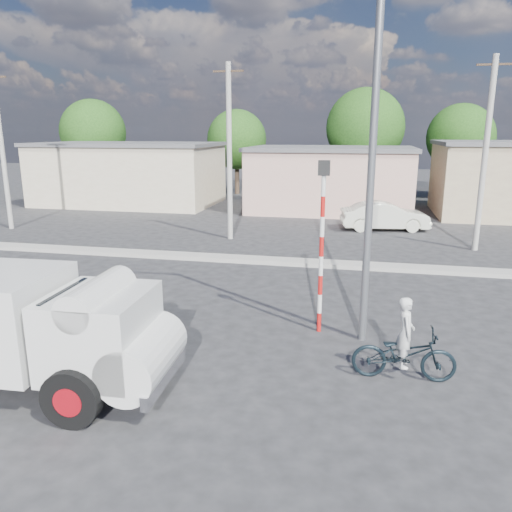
% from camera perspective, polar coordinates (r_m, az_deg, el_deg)
% --- Properties ---
extents(ground_plane, '(120.00, 120.00, 0.00)m').
position_cam_1_polar(ground_plane, '(12.48, -8.49, -9.87)').
color(ground_plane, '#252527').
rests_on(ground_plane, ground).
extents(median, '(40.00, 0.80, 0.16)m').
position_cam_1_polar(median, '(19.72, -0.36, -0.43)').
color(median, '#99968E').
rests_on(median, ground).
extents(truck, '(5.95, 2.58, 2.42)m').
position_cam_1_polar(truck, '(10.77, -25.01, -7.38)').
color(truck, black).
rests_on(truck, ground).
extents(bicycle, '(2.14, 0.82, 1.11)m').
position_cam_1_polar(bicycle, '(10.94, 16.53, -10.72)').
color(bicycle, black).
rests_on(bicycle, ground).
extents(cyclist, '(0.38, 0.56, 1.49)m').
position_cam_1_polar(cyclist, '(10.87, 16.60, -9.80)').
color(cyclist, silver).
rests_on(cyclist, ground).
extents(car_cream, '(4.66, 2.30, 1.47)m').
position_cam_1_polar(car_cream, '(26.78, 14.50, 4.44)').
color(car_cream, silver).
rests_on(car_cream, ground).
extents(traffic_pole, '(0.28, 0.18, 4.36)m').
position_cam_1_polar(traffic_pole, '(12.41, 7.55, 2.63)').
color(traffic_pole, red).
rests_on(traffic_pole, ground).
extents(streetlight, '(2.34, 0.22, 9.00)m').
position_cam_1_polar(streetlight, '(11.83, 12.46, 13.42)').
color(streetlight, slate).
rests_on(streetlight, ground).
extents(building_row, '(37.80, 7.30, 4.44)m').
position_cam_1_polar(building_row, '(32.90, 6.92, 8.98)').
color(building_row, beige).
rests_on(building_row, ground).
extents(tree_row, '(34.13, 7.32, 8.10)m').
position_cam_1_polar(tree_row, '(39.77, 3.01, 13.82)').
color(tree_row, '#38281E').
rests_on(tree_row, ground).
extents(utility_poles, '(35.40, 0.24, 8.00)m').
position_cam_1_polar(utility_poles, '(22.67, 10.11, 11.47)').
color(utility_poles, '#99968E').
rests_on(utility_poles, ground).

